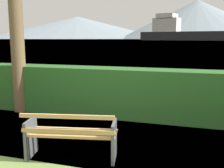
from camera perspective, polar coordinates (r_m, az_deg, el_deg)
The scene contains 6 objects.
ground_plane at distance 5.00m, azimuth -8.28°, elevation -14.96°, with size 1400.00×1400.00×0.00m, color olive.
water_surface at distance 313.78m, azimuth 17.05°, elevation 8.88°, with size 620.00×620.00×0.00m, color #7A99A8.
park_bench at distance 4.79m, azimuth -8.58°, elevation -10.65°, with size 1.63×0.86×0.87m.
hedge_row at distance 7.24m, azimuth 0.86°, elevation -1.74°, with size 10.77×0.80×1.29m, color #285B23.
cargo_ship_large at distance 226.04m, azimuth 17.99°, elevation 10.21°, with size 113.47×41.40×21.52m.
distant_hills at distance 587.90m, azimuth 20.31°, elevation 11.89°, with size 984.71×413.82×71.82m.
Camera 1 is at (2.00, -4.09, 2.08)m, focal length 43.59 mm.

